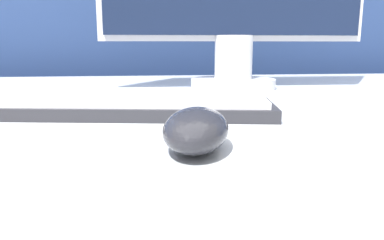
% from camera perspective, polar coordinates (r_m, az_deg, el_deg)
% --- Properties ---
extents(partition_panel, '(5.00, 0.03, 1.50)m').
position_cam_1_polar(partition_panel, '(1.26, -5.84, 6.51)').
color(partition_panel, navy).
rests_on(partition_panel, ground_plane).
extents(computer_mouse_near, '(0.08, 0.12, 0.04)m').
position_cam_1_polar(computer_mouse_near, '(0.33, 0.63, -1.42)').
color(computer_mouse_near, '#232328').
rests_on(computer_mouse_near, desk).
extents(keyboard, '(0.38, 0.17, 0.02)m').
position_cam_1_polar(keyboard, '(0.50, -8.86, 2.14)').
color(keyboard, '#28282D').
rests_on(keyboard, desk).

